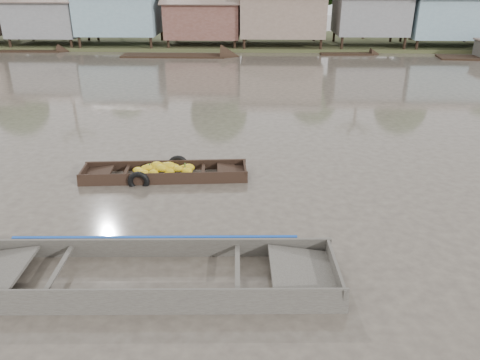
{
  "coord_description": "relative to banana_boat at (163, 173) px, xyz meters",
  "views": [
    {
      "loc": [
        0.46,
        -10.01,
        5.84
      ],
      "look_at": [
        0.09,
        1.18,
        0.8
      ],
      "focal_mm": 35.0,
      "sensor_mm": 36.0,
      "label": 1
    }
  ],
  "objects": [
    {
      "name": "viewer_boat",
      "position": [
        0.72,
        -5.29,
        -0.06
      ],
      "size": [
        7.83,
        2.33,
        0.62
      ],
      "rotation": [
        0.0,
        0.0,
        0.04
      ],
      "color": "#3C3833",
      "rests_on": "ground"
    },
    {
      "name": "ground",
      "position": [
        2.35,
        -3.1,
        -0.13
      ],
      "size": [
        120.0,
        120.0,
        0.0
      ],
      "primitive_type": "plane",
      "color": "#453D35",
      "rests_on": "ground"
    },
    {
      "name": "banana_boat",
      "position": [
        0.0,
        0.0,
        0.0
      ],
      "size": [
        5.13,
        1.62,
        0.71
      ],
      "rotation": [
        0.0,
        0.0,
        0.08
      ],
      "color": "black",
      "rests_on": "ground"
    },
    {
      "name": "distant_boats",
      "position": [
        14.52,
        21.24,
        0.09
      ],
      "size": [
        45.61,
        15.2,
        1.38
      ],
      "color": "black",
      "rests_on": "ground"
    },
    {
      "name": "riverbank",
      "position": [
        5.38,
        28.76,
        2.94
      ],
      "size": [
        120.0,
        12.47,
        10.22
      ],
      "color": "#384723",
      "rests_on": "ground"
    }
  ]
}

